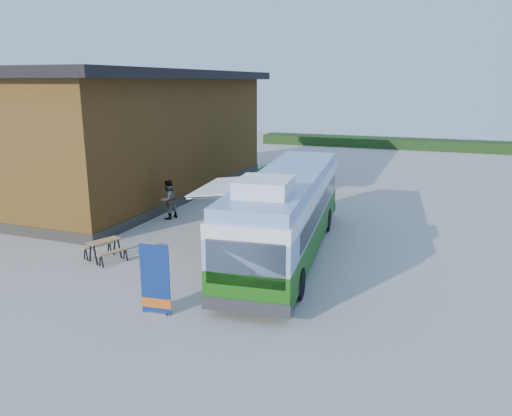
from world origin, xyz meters
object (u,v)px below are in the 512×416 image
at_px(banner, 156,286).
at_px(person_a, 250,188).
at_px(picnic_table, 105,245).
at_px(slurry_tanker, 285,175).
at_px(bus, 287,210).
at_px(person_b, 168,200).

relative_size(banner, person_a, 1.27).
distance_m(picnic_table, slurry_tanker, 14.20).
bearing_deg(banner, person_a, 93.78).
relative_size(banner, picnic_table, 1.22).
distance_m(banner, slurry_tanker, 17.28).
bearing_deg(bus, slurry_tanker, 101.68).
height_order(bus, slurry_tanker, bus).
bearing_deg(person_b, bus, 86.27).
distance_m(picnic_table, person_b, 6.32).
distance_m(person_a, slurry_tanker, 3.17).
xyz_separation_m(picnic_table, slurry_tanker, (3.03, 13.86, 0.58)).
bearing_deg(slurry_tanker, person_a, -95.94).
bearing_deg(person_a, banner, -101.89).
bearing_deg(picnic_table, banner, -14.98).
xyz_separation_m(banner, person_b, (-5.22, 9.62, 0.10)).
bearing_deg(slurry_tanker, picnic_table, -86.80).
xyz_separation_m(banner, slurry_tanker, (-1.39, 17.22, 0.29)).
bearing_deg(person_b, banner, 47.61).
xyz_separation_m(person_b, slurry_tanker, (3.83, 7.60, 0.19)).
relative_size(picnic_table, slurry_tanker, 0.33).
height_order(bus, person_b, bus).
relative_size(person_a, slurry_tanker, 0.32).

